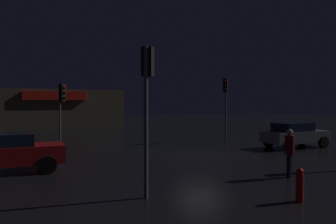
{
  "coord_description": "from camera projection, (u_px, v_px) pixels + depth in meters",
  "views": [
    {
      "loc": [
        -9.11,
        -14.2,
        2.73
      ],
      "look_at": [
        1.28,
        6.19,
        2.15
      ],
      "focal_mm": 34.36,
      "sensor_mm": 36.0,
      "label": 1
    }
  ],
  "objects": [
    {
      "name": "car_near",
      "position": [
        295.0,
        135.0,
        19.96
      ],
      "size": [
        4.39,
        2.0,
        1.56
      ],
      "color": "slate",
      "rests_on": "ground"
    },
    {
      "name": "ground_plane",
      "position": [
        200.0,
        156.0,
        16.85
      ],
      "size": [
        120.0,
        120.0,
        0.0
      ],
      "primitive_type": "plane",
      "color": "black"
    },
    {
      "name": "pedestrian",
      "position": [
        290.0,
        149.0,
        11.9
      ],
      "size": [
        0.44,
        0.44,
        1.8
      ],
      "color": "black",
      "rests_on": "ground"
    },
    {
      "name": "car_far",
      "position": [
        10.0,
        152.0,
        12.74
      ],
      "size": [
        4.1,
        2.15,
        1.56
      ],
      "color": "#A51414",
      "rests_on": "ground"
    },
    {
      "name": "store_building",
      "position": [
        51.0,
        109.0,
        36.78
      ],
      "size": [
        15.31,
        6.47,
        4.33
      ],
      "color": "brown",
      "rests_on": "ground"
    },
    {
      "name": "fire_hydrant",
      "position": [
        300.0,
        185.0,
        8.96
      ],
      "size": [
        0.22,
        0.22,
        0.94
      ],
      "color": "red",
      "rests_on": "ground"
    },
    {
      "name": "traffic_signal_main",
      "position": [
        62.0,
        99.0,
        19.22
      ],
      "size": [
        0.42,
        0.42,
        3.91
      ],
      "color": "#595B60",
      "rests_on": "ground"
    },
    {
      "name": "traffic_signal_cross_left",
      "position": [
        147.0,
        86.0,
        9.35
      ],
      "size": [
        0.42,
        0.42,
        4.39
      ],
      "color": "#595B60",
      "rests_on": "ground"
    },
    {
      "name": "traffic_signal_opposite",
      "position": [
        225.0,
        95.0,
        23.43
      ],
      "size": [
        0.43,
        0.42,
        4.57
      ],
      "color": "#595B60",
      "rests_on": "ground"
    }
  ]
}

